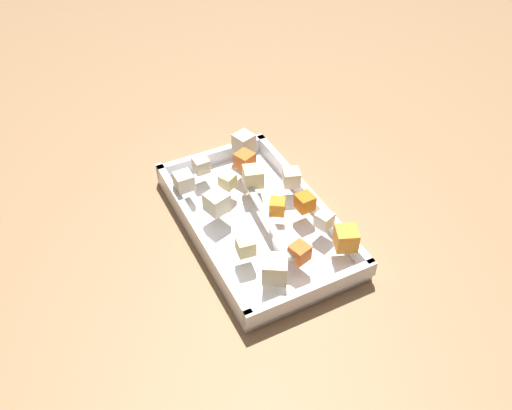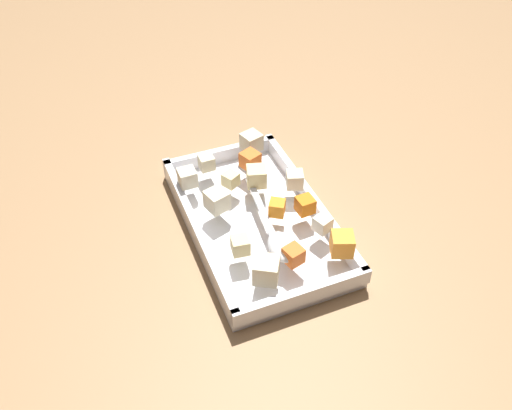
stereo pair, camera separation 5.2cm
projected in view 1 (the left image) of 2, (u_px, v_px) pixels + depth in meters
name	position (u px, v px, depth m)	size (l,w,h in m)	color
ground_plane	(259.00, 225.00, 0.87)	(4.00, 4.00, 0.00)	#936D47
baking_dish	(256.00, 223.00, 0.86)	(0.35, 0.21, 0.04)	silver
carrot_chunk_mid_left	(346.00, 238.00, 0.77)	(0.03, 0.03, 0.03)	orange
carrot_chunk_corner_sw	(301.00, 252.00, 0.76)	(0.02, 0.02, 0.02)	orange
carrot_chunk_corner_ne	(245.00, 160.00, 0.91)	(0.03, 0.03, 0.03)	orange
carrot_chunk_center	(305.00, 202.00, 0.83)	(0.03, 0.03, 0.03)	orange
carrot_chunk_far_left	(277.00, 207.00, 0.83)	(0.02, 0.02, 0.02)	orange
potato_chunk_mid_right	(227.00, 181.00, 0.87)	(0.02, 0.02, 0.02)	#E0CC89
potato_chunk_near_left	(201.00, 165.00, 0.90)	(0.02, 0.02, 0.02)	beige
potato_chunk_front_center	(253.00, 176.00, 0.87)	(0.03, 0.03, 0.03)	#E0CC89
potato_chunk_far_right	(291.00, 177.00, 0.88)	(0.03, 0.03, 0.03)	beige
potato_chunk_corner_se	(275.00, 269.00, 0.73)	(0.03, 0.03, 0.03)	beige
potato_chunk_near_right	(217.00, 202.00, 0.83)	(0.03, 0.03, 0.03)	beige
potato_chunk_heap_side	(246.00, 246.00, 0.76)	(0.02, 0.02, 0.02)	#E0CC89
potato_chunk_rim_edge	(244.00, 142.00, 0.94)	(0.03, 0.03, 0.03)	beige
parsnip_chunk_corner_nw	(324.00, 220.00, 0.80)	(0.02, 0.02, 0.02)	beige
parsnip_chunk_under_handle	(184.00, 181.00, 0.87)	(0.03, 0.03, 0.03)	beige
serving_spoon	(283.00, 239.00, 0.78)	(0.20, 0.05, 0.02)	silver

